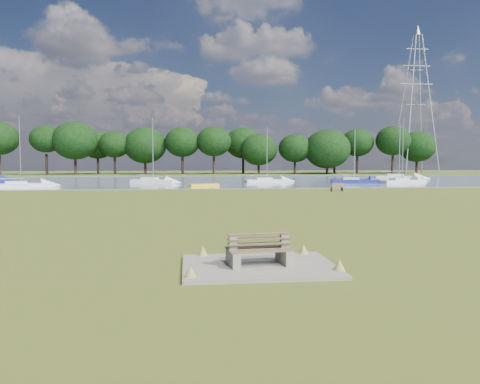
{
  "coord_description": "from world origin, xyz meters",
  "views": [
    {
      "loc": [
        -1.98,
        -26.64,
        2.98
      ],
      "look_at": [
        0.85,
        -2.0,
        1.3
      ],
      "focal_mm": 35.0,
      "sensor_mm": 36.0,
      "label": 1
    }
  ],
  "objects": [
    {
      "name": "sailboat_5",
      "position": [
        19.52,
        31.64,
        0.48
      ],
      "size": [
        6.14,
        2.83,
        6.87
      ],
      "rotation": [
        0.0,
        0.0,
        -0.2
      ],
      "color": "navy",
      "rests_on": "river"
    },
    {
      "name": "sailboat_7",
      "position": [
        8.55,
        34.39,
        0.45
      ],
      "size": [
        6.02,
        2.44,
        7.36
      ],
      "rotation": [
        0.0,
        0.0,
        0.14
      ],
      "color": "silver",
      "rests_on": "river"
    },
    {
      "name": "bench_pair",
      "position": [
        0.0,
        -14.0,
        0.49
      ],
      "size": [
        1.86,
        1.22,
        0.95
      ],
      "rotation": [
        0.0,
        0.0,
        0.11
      ],
      "color": "gray",
      "rests_on": "concrete_pad"
    },
    {
      "name": "sailboat_6",
      "position": [
        30.21,
        41.5,
        0.57
      ],
      "size": [
        7.1,
        4.07,
        8.66
      ],
      "rotation": [
        0.0,
        0.0,
        -0.34
      ],
      "color": "silver",
      "rests_on": "river"
    },
    {
      "name": "sailboat_0",
      "position": [
        -6.24,
        33.49,
        0.53
      ],
      "size": [
        5.87,
        3.4,
        8.27
      ],
      "rotation": [
        0.0,
        0.0,
        -0.34
      ],
      "color": "silver",
      "rests_on": "river"
    },
    {
      "name": "ground",
      "position": [
        0.0,
        0.0,
        0.0
      ],
      "size": [
        220.0,
        220.0,
        0.0
      ],
      "primitive_type": "plane",
      "color": "brown"
    },
    {
      "name": "sailboat_3",
      "position": [
        -19.84,
        26.15,
        0.47
      ],
      "size": [
        6.33,
        3.91,
        7.73
      ],
      "rotation": [
        0.0,
        0.0,
        0.39
      ],
      "color": "silver",
      "rests_on": "river"
    },
    {
      "name": "kayak",
      "position": [
        -0.02,
        25.6,
        0.22
      ],
      "size": [
        3.45,
        1.95,
        0.34
      ],
      "primitive_type": "cube",
      "rotation": [
        0.0,
        0.0,
        0.36
      ],
      "color": "yellow",
      "rests_on": "river"
    },
    {
      "name": "tree_line",
      "position": [
        -9.41,
        68.0,
        6.19
      ],
      "size": [
        124.16,
        8.59,
        10.4
      ],
      "color": "black",
      "rests_on": "far_bank"
    },
    {
      "name": "river",
      "position": [
        0.0,
        42.0,
        0.0
      ],
      "size": [
        220.0,
        40.0,
        0.1
      ],
      "primitive_type": "cube",
      "color": "gray",
      "rests_on": "ground"
    },
    {
      "name": "pylon",
      "position": [
        47.26,
        70.0,
        19.96
      ],
      "size": [
        7.39,
        5.18,
        31.64
      ],
      "color": "#A3A3A3",
      "rests_on": "far_bank"
    },
    {
      "name": "riverbank_bench",
      "position": [
        12.43,
        16.83,
        0.41
      ],
      "size": [
        1.38,
        0.65,
        0.82
      ],
      "rotation": [
        0.0,
        0.0,
        0.19
      ],
      "color": "brown",
      "rests_on": "ground"
    },
    {
      "name": "concrete_pad",
      "position": [
        0.0,
        -14.0,
        0.05
      ],
      "size": [
        4.2,
        3.2,
        0.1
      ],
      "primitive_type": "cube",
      "color": "gray",
      "rests_on": "ground"
    },
    {
      "name": "far_bank",
      "position": [
        0.0,
        72.0,
        0.0
      ],
      "size": [
        220.0,
        20.0,
        0.4
      ],
      "primitive_type": "cube",
      "color": "#4C6626",
      "rests_on": "ground"
    },
    {
      "name": "sailboat_2",
      "position": [
        25.46,
        30.46,
        0.46
      ],
      "size": [
        6.25,
        3.09,
        8.45
      ],
      "rotation": [
        0.0,
        0.0,
        0.24
      ],
      "color": "silver",
      "rests_on": "river"
    }
  ]
}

